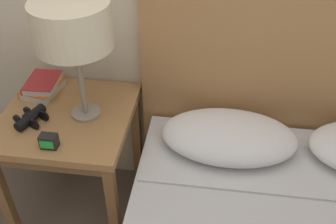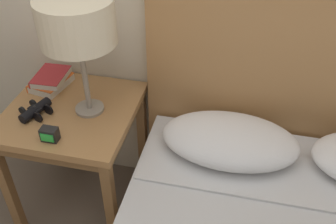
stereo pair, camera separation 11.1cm
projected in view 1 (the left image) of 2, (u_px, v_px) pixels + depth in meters
nightstand at (69, 129)px, 1.82m from camera, size 0.58×0.58×0.64m
table_lamp at (72, 27)px, 1.50m from camera, size 0.31×0.31×0.52m
book_on_nightstand at (43, 88)px, 1.89m from camera, size 0.18×0.22×0.04m
book_stacked_on_top at (42, 82)px, 1.87m from camera, size 0.15×0.20×0.03m
binoculars_pair at (31, 117)px, 1.71m from camera, size 0.15×0.16×0.05m
alarm_clock at (49, 141)px, 1.58m from camera, size 0.07×0.05×0.06m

